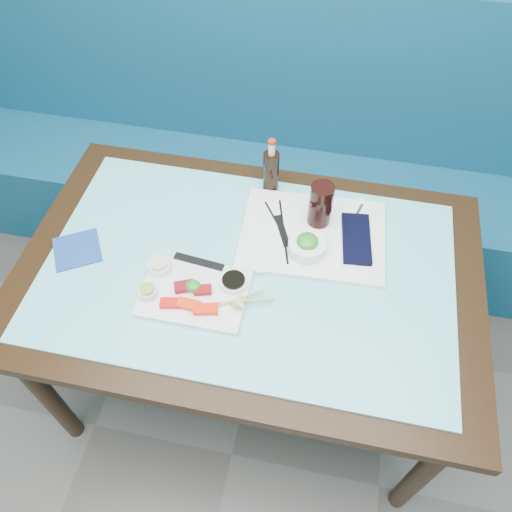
% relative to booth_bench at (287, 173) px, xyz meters
% --- Properties ---
extents(booth_bench, '(3.00, 0.56, 1.17)m').
position_rel_booth_bench_xyz_m(booth_bench, '(0.00, 0.00, 0.00)').
color(booth_bench, navy).
rests_on(booth_bench, ground).
extents(dining_table, '(1.40, 0.90, 0.75)m').
position_rel_booth_bench_xyz_m(dining_table, '(0.00, -0.84, 0.29)').
color(dining_table, black).
rests_on(dining_table, ground).
extents(glass_top, '(1.22, 0.76, 0.01)m').
position_rel_booth_bench_xyz_m(glass_top, '(0.00, -0.84, 0.38)').
color(glass_top, '#69CCD2').
rests_on(glass_top, dining_table).
extents(sashimi_plate, '(0.30, 0.22, 0.02)m').
position_rel_booth_bench_xyz_m(sashimi_plate, '(-0.13, -0.97, 0.39)').
color(sashimi_plate, white).
rests_on(sashimi_plate, glass_top).
extents(salmon_left, '(0.07, 0.04, 0.02)m').
position_rel_booth_bench_xyz_m(salmon_left, '(-0.18, -1.02, 0.41)').
color(salmon_left, red).
rests_on(salmon_left, sashimi_plate).
extents(salmon_mid, '(0.07, 0.04, 0.02)m').
position_rel_booth_bench_xyz_m(salmon_mid, '(-0.13, -1.02, 0.41)').
color(salmon_mid, '#F23309').
rests_on(salmon_mid, sashimi_plate).
extents(salmon_right, '(0.07, 0.05, 0.02)m').
position_rel_booth_bench_xyz_m(salmon_right, '(-0.08, -1.02, 0.41)').
color(salmon_right, '#FF220A').
rests_on(salmon_right, sashimi_plate).
extents(tuna_left, '(0.07, 0.05, 0.02)m').
position_rel_booth_bench_xyz_m(tuna_left, '(-0.16, -0.96, 0.41)').
color(tuna_left, maroon).
rests_on(tuna_left, sashimi_plate).
extents(tuna_right, '(0.06, 0.04, 0.02)m').
position_rel_booth_bench_xyz_m(tuna_right, '(-0.11, -0.96, 0.41)').
color(tuna_right, maroon).
rests_on(tuna_right, sashimi_plate).
extents(seaweed_garnish, '(0.05, 0.05, 0.02)m').
position_rel_booth_bench_xyz_m(seaweed_garnish, '(-0.14, -0.96, 0.41)').
color(seaweed_garnish, '#22801D').
rests_on(seaweed_garnish, sashimi_plate).
extents(ramekin_wasabi, '(0.07, 0.07, 0.02)m').
position_rel_booth_bench_xyz_m(ramekin_wasabi, '(-0.26, -1.00, 0.41)').
color(ramekin_wasabi, white).
rests_on(ramekin_wasabi, sashimi_plate).
extents(wasabi_fill, '(0.04, 0.04, 0.01)m').
position_rel_booth_bench_xyz_m(wasabi_fill, '(-0.26, -1.00, 0.43)').
color(wasabi_fill, '#80AA37').
rests_on(wasabi_fill, ramekin_wasabi).
extents(ramekin_ginger, '(0.09, 0.09, 0.03)m').
position_rel_booth_bench_xyz_m(ramekin_ginger, '(-0.25, -0.91, 0.41)').
color(ramekin_ginger, white).
rests_on(ramekin_ginger, sashimi_plate).
extents(ginger_fill, '(0.06, 0.06, 0.01)m').
position_rel_booth_bench_xyz_m(ginger_fill, '(-0.25, -0.91, 0.43)').
color(ginger_fill, beige).
rests_on(ginger_fill, ramekin_ginger).
extents(soy_dish, '(0.10, 0.10, 0.02)m').
position_rel_booth_bench_xyz_m(soy_dish, '(-0.03, -0.92, 0.41)').
color(soy_dish, white).
rests_on(soy_dish, sashimi_plate).
extents(soy_fill, '(0.09, 0.09, 0.01)m').
position_rel_booth_bench_xyz_m(soy_fill, '(-0.03, -0.92, 0.42)').
color(soy_fill, black).
rests_on(soy_fill, soy_dish).
extents(lemon_wedge, '(0.05, 0.05, 0.04)m').
position_rel_booth_bench_xyz_m(lemon_wedge, '(0.01, -1.00, 0.42)').
color(lemon_wedge, '#DCCC68').
rests_on(lemon_wedge, sashimi_plate).
extents(chopstick_sleeve, '(0.16, 0.04, 0.00)m').
position_rel_booth_bench_xyz_m(chopstick_sleeve, '(-0.15, -0.86, 0.40)').
color(chopstick_sleeve, black).
rests_on(chopstick_sleeve, sashimi_plate).
extents(wooden_chopstick_a, '(0.18, 0.12, 0.01)m').
position_rel_booth_bench_xyz_m(wooden_chopstick_a, '(-0.02, -0.98, 0.40)').
color(wooden_chopstick_a, tan).
rests_on(wooden_chopstick_a, sashimi_plate).
extents(wooden_chopstick_b, '(0.22, 0.07, 0.01)m').
position_rel_booth_bench_xyz_m(wooden_chopstick_b, '(-0.01, -0.98, 0.40)').
color(wooden_chopstick_b, tan).
rests_on(wooden_chopstick_b, sashimi_plate).
extents(serving_tray, '(0.46, 0.36, 0.02)m').
position_rel_booth_bench_xyz_m(serving_tray, '(0.17, -0.68, 0.39)').
color(serving_tray, white).
rests_on(serving_tray, glass_top).
extents(paper_placemat, '(0.45, 0.37, 0.00)m').
position_rel_booth_bench_xyz_m(paper_placemat, '(0.17, -0.68, 0.40)').
color(paper_placemat, white).
rests_on(paper_placemat, serving_tray).
extents(seaweed_bowl, '(0.15, 0.15, 0.05)m').
position_rel_booth_bench_xyz_m(seaweed_bowl, '(0.16, -0.76, 0.42)').
color(seaweed_bowl, white).
rests_on(seaweed_bowl, serving_tray).
extents(seaweed_salad, '(0.08, 0.08, 0.03)m').
position_rel_booth_bench_xyz_m(seaweed_salad, '(0.16, -0.76, 0.45)').
color(seaweed_salad, '#22881F').
rests_on(seaweed_salad, seaweed_bowl).
extents(cola_glass, '(0.09, 0.09, 0.15)m').
position_rel_booth_bench_xyz_m(cola_glass, '(0.18, -0.63, 0.48)').
color(cola_glass, black).
rests_on(cola_glass, serving_tray).
extents(navy_pouch, '(0.11, 0.21, 0.02)m').
position_rel_booth_bench_xyz_m(navy_pouch, '(0.31, -0.68, 0.41)').
color(navy_pouch, black).
rests_on(navy_pouch, serving_tray).
extents(fork, '(0.03, 0.09, 0.01)m').
position_rel_booth_bench_xyz_m(fork, '(0.30, -0.58, 0.41)').
color(fork, silver).
rests_on(fork, serving_tray).
extents(black_chopstick_a, '(0.15, 0.22, 0.01)m').
position_rel_booth_bench_xyz_m(black_chopstick_a, '(0.07, -0.69, 0.40)').
color(black_chopstick_a, black).
rests_on(black_chopstick_a, serving_tray).
extents(black_chopstick_b, '(0.07, 0.25, 0.01)m').
position_rel_booth_bench_xyz_m(black_chopstick_b, '(0.08, -0.69, 0.40)').
color(black_chopstick_b, black).
rests_on(black_chopstick_b, serving_tray).
extents(tray_sleeve, '(0.07, 0.13, 0.00)m').
position_rel_booth_bench_xyz_m(tray_sleeve, '(0.08, -0.69, 0.40)').
color(tray_sleeve, black).
rests_on(tray_sleeve, serving_tray).
extents(cola_bottle_body, '(0.06, 0.06, 0.15)m').
position_rel_booth_bench_xyz_m(cola_bottle_body, '(0.00, -0.50, 0.46)').
color(cola_bottle_body, black).
rests_on(cola_bottle_body, glass_top).
extents(cola_bottle_neck, '(0.02, 0.02, 0.04)m').
position_rel_booth_bench_xyz_m(cola_bottle_neck, '(0.00, -0.50, 0.56)').
color(cola_bottle_neck, silver).
rests_on(cola_bottle_neck, cola_bottle_body).
extents(cola_bottle_cap, '(0.03, 0.03, 0.01)m').
position_rel_booth_bench_xyz_m(cola_bottle_cap, '(0.00, -0.50, 0.58)').
color(cola_bottle_cap, '#B4260B').
rests_on(cola_bottle_cap, cola_bottle_neck).
extents(blue_napkin, '(0.19, 0.19, 0.01)m').
position_rel_booth_bench_xyz_m(blue_napkin, '(-0.53, -0.88, 0.39)').
color(blue_napkin, navy).
rests_on(blue_napkin, glass_top).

